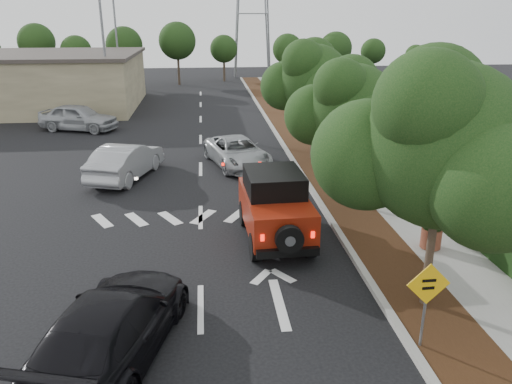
{
  "coord_description": "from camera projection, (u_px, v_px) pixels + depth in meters",
  "views": [
    {
      "loc": [
        0.26,
        -10.9,
        6.97
      ],
      "look_at": [
        1.72,
        3.0,
        1.97
      ],
      "focal_mm": 35.0,
      "sensor_mm": 36.0,
      "label": 1
    }
  ],
  "objects": [
    {
      "name": "black_suv_oncoming",
      "position": [
        112.0,
        326.0,
        10.53
      ],
      "size": [
        3.45,
        5.63,
        1.52
      ],
      "primitive_type": "imported",
      "rotation": [
        0.0,
        0.0,
        2.87
      ],
      "color": "black",
      "rests_on": "ground"
    },
    {
      "name": "hedge",
      "position": [
        382.0,
        156.0,
        24.51
      ],
      "size": [
        0.8,
        70.0,
        0.8
      ],
      "primitive_type": "cube",
      "color": "black",
      "rests_on": "ground"
    },
    {
      "name": "street_tree_far",
      "position": [
        312.0,
        160.0,
        25.25
      ],
      "size": [
        3.4,
        3.4,
        5.62
      ],
      "primitive_type": null,
      "color": "black",
      "rests_on": "ground"
    },
    {
      "name": "silver_suv_ahead",
      "position": [
        237.0,
        152.0,
        24.09
      ],
      "size": [
        3.45,
        5.31,
        1.36
      ],
      "primitive_type": "imported",
      "rotation": [
        0.0,
        0.0,
        0.26
      ],
      "color": "#A2A6AA",
      "rests_on": "ground"
    },
    {
      "name": "ground",
      "position": [
        201.0,
        308.0,
        12.53
      ],
      "size": [
        120.0,
        120.0,
        0.0
      ],
      "primitive_type": "plane",
      "color": "black",
      "rests_on": "ground"
    },
    {
      "name": "speed_hump_sign",
      "position": [
        427.0,
        294.0,
        10.5
      ],
      "size": [
        0.95,
        0.08,
        2.03
      ],
      "rotation": [
        0.0,
        0.0,
        0.01
      ],
      "color": "slate",
      "rests_on": "ground"
    },
    {
      "name": "parked_suv",
      "position": [
        78.0,
        117.0,
        31.37
      ],
      "size": [
        5.28,
        3.5,
        1.67
      ],
      "primitive_type": "imported",
      "rotation": [
        0.0,
        0.0,
        1.23
      ],
      "color": "#9FA1A6",
      "rests_on": "ground"
    },
    {
      "name": "street_tree_near",
      "position": [
        423.0,
        306.0,
        12.61
      ],
      "size": [
        3.8,
        3.8,
        5.92
      ],
      "primitive_type": null,
      "color": "black",
      "rests_on": "ground"
    },
    {
      "name": "planting_strip",
      "position": [
        316.0,
        164.0,
        24.3
      ],
      "size": [
        1.8,
        70.0,
        0.12
      ],
      "primitive_type": "cube",
      "color": "black",
      "rests_on": "ground"
    },
    {
      "name": "red_jeep",
      "position": [
        274.0,
        205.0,
        16.17
      ],
      "size": [
        2.1,
        4.43,
        2.23
      ],
      "rotation": [
        0.0,
        0.0,
        0.04
      ],
      "color": "black",
      "rests_on": "ground"
    },
    {
      "name": "light_pole_b",
      "position": [
        121.0,
        92.0,
        47.38
      ],
      "size": [
        2.0,
        0.22,
        9.0
      ],
      "primitive_type": null,
      "color": "slate",
      "rests_on": "ground"
    },
    {
      "name": "light_pole_a",
      "position": [
        111.0,
        116.0,
        36.24
      ],
      "size": [
        2.0,
        0.22,
        9.0
      ],
      "primitive_type": null,
      "color": "slate",
      "rests_on": "ground"
    },
    {
      "name": "terracotta_planter",
      "position": [
        433.0,
        224.0,
        15.24
      ],
      "size": [
        0.79,
        0.79,
        1.37
      ],
      "rotation": [
        0.0,
        0.0,
        -0.02
      ],
      "color": "brown",
      "rests_on": "ground"
    },
    {
      "name": "silver_sedan_oncoming",
      "position": [
        126.0,
        161.0,
        22.25
      ],
      "size": [
        3.08,
        5.06,
        1.58
      ],
      "primitive_type": "imported",
      "rotation": [
        0.0,
        0.0,
        2.82
      ],
      "color": "#9C9DA3",
      "rests_on": "ground"
    },
    {
      "name": "transmission_tower",
      "position": [
        252.0,
        77.0,
        58.07
      ],
      "size": [
        7.0,
        4.0,
        28.0
      ],
      "primitive_type": null,
      "color": "slate",
      "rests_on": "ground"
    },
    {
      "name": "sidewalk",
      "position": [
        354.0,
        163.0,
        24.48
      ],
      "size": [
        2.0,
        70.0,
        0.12
      ],
      "primitive_type": "cube",
      "color": "gray",
      "rests_on": "ground"
    },
    {
      "name": "curb",
      "position": [
        296.0,
        165.0,
        24.19
      ],
      "size": [
        0.2,
        70.0,
        0.15
      ],
      "primitive_type": "cube",
      "color": "#9E9B93",
      "rests_on": "ground"
    },
    {
      "name": "street_tree_mid",
      "position": [
        347.0,
        206.0,
        19.17
      ],
      "size": [
        3.2,
        3.2,
        5.32
      ],
      "primitive_type": null,
      "color": "black",
      "rests_on": "ground"
    }
  ]
}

